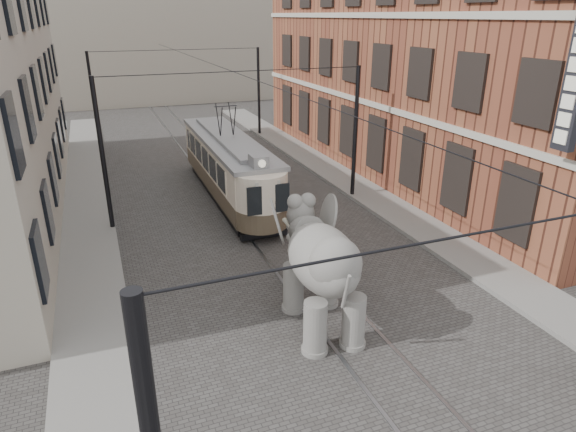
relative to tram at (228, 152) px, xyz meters
name	(u,v)px	position (x,y,z in m)	size (l,w,h in m)	color
ground	(299,272)	(0.18, -8.22, -2.14)	(120.00, 120.00, 0.00)	#413E3C
tram_rails	(299,272)	(0.18, -8.22, -2.13)	(1.54, 80.00, 0.02)	slate
sidewalk_right	(447,243)	(6.18, -8.22, -2.07)	(2.00, 60.00, 0.15)	slate
sidewalk_left	(92,309)	(-6.32, -8.22, -2.07)	(2.00, 60.00, 0.15)	slate
brick_building	(429,57)	(11.18, 0.78, 3.86)	(8.00, 26.00, 12.00)	brown
distant_block	(144,26)	(0.18, 31.78, 4.86)	(28.00, 10.00, 14.00)	#A29786
catenary	(247,151)	(-0.02, -3.22, 0.86)	(11.00, 30.20, 6.00)	black
tram	(228,152)	(0.00, 0.00, 0.00)	(2.23, 10.80, 4.29)	beige
elephant	(323,275)	(-0.42, -11.30, -0.53)	(2.90, 5.27, 3.23)	slate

